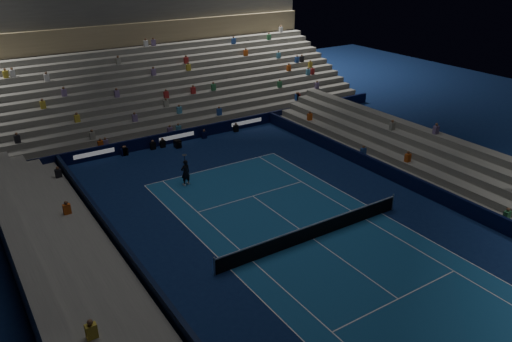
{
  "coord_description": "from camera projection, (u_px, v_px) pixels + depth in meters",
  "views": [
    {
      "loc": [
        -16.14,
        -18.86,
        15.31
      ],
      "look_at": [
        0.0,
        6.0,
        2.0
      ],
      "focal_mm": 35.27,
      "sensor_mm": 36.0,
      "label": 1
    }
  ],
  "objects": [
    {
      "name": "ground",
      "position": [
        313.0,
        239.0,
        28.72
      ],
      "size": [
        90.0,
        90.0,
        0.0
      ],
      "primitive_type": "plane",
      "color": "#0B1B46",
      "rests_on": "ground"
    },
    {
      "name": "court_surface",
      "position": [
        313.0,
        239.0,
        28.72
      ],
      "size": [
        10.97,
        23.77,
        0.01
      ],
      "primitive_type": "cube",
      "color": "#184D84",
      "rests_on": "ground"
    },
    {
      "name": "sponsor_barrier_far",
      "position": [
        176.0,
        137.0,
        42.67
      ],
      "size": [
        44.0,
        0.25,
        1.0
      ],
      "primitive_type": "cube",
      "color": "black",
      "rests_on": "ground"
    },
    {
      "name": "sponsor_barrier_east",
      "position": [
        428.0,
        190.0,
        33.33
      ],
      "size": [
        0.25,
        37.0,
        1.0
      ],
      "primitive_type": "cube",
      "color": "black",
      "rests_on": "ground"
    },
    {
      "name": "sponsor_barrier_west",
      "position": [
        153.0,
        289.0,
        23.7
      ],
      "size": [
        0.25,
        37.0,
        1.0
      ],
      "primitive_type": "cube",
      "color": "black",
      "rests_on": "ground"
    },
    {
      "name": "grandstand_main",
      "position": [
        133.0,
        81.0,
        48.68
      ],
      "size": [
        44.0,
        15.2,
        11.2
      ],
      "color": "slate",
      "rests_on": "ground"
    },
    {
      "name": "grandstand_east",
      "position": [
        462.0,
        173.0,
        34.88
      ],
      "size": [
        5.0,
        37.0,
        2.5
      ],
      "color": "gray",
      "rests_on": "ground"
    },
    {
      "name": "grandstand_west",
      "position": [
        77.0,
        309.0,
        21.8
      ],
      "size": [
        5.0,
        37.0,
        2.5
      ],
      "color": "slate",
      "rests_on": "ground"
    },
    {
      "name": "tennis_net",
      "position": [
        313.0,
        231.0,
        28.51
      ],
      "size": [
        12.9,
        0.1,
        1.1
      ],
      "color": "#B2B2B7",
      "rests_on": "ground"
    },
    {
      "name": "tennis_player",
      "position": [
        185.0,
        172.0,
        34.85
      ],
      "size": [
        0.73,
        0.52,
        1.87
      ],
      "primitive_type": "imported",
      "rotation": [
        0.0,
        0.0,
        3.24
      ],
      "color": "black",
      "rests_on": "ground"
    },
    {
      "name": "broadcast_camera",
      "position": [
        178.0,
        144.0,
        41.62
      ],
      "size": [
        0.48,
        0.94,
        0.64
      ],
      "color": "black",
      "rests_on": "ground"
    }
  ]
}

